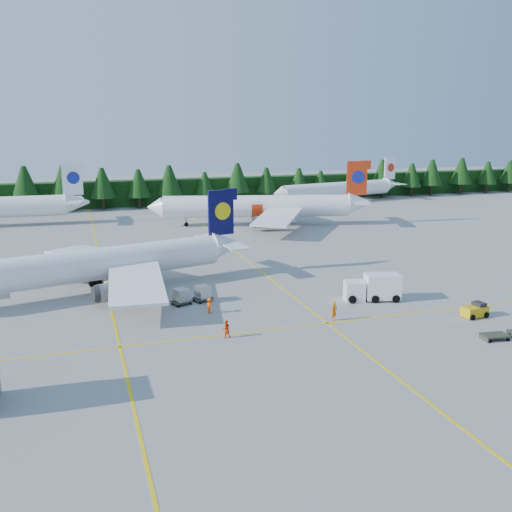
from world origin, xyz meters
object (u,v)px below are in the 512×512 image
object	(u,v)px
airliner_navy	(83,267)
service_truck	(372,287)
airliner_red	(253,207)
baggage_tug	(475,310)

from	to	relation	value
airliner_navy	service_truck	size ratio (longest dim) A/B	5.74
airliner_navy	airliner_red	bearing A→B (deg)	35.20
airliner_navy	service_truck	xyz separation A→B (m)	(30.48, -11.99, -1.84)
airliner_red	service_truck	distance (m)	48.97
baggage_tug	airliner_navy	bearing A→B (deg)	144.75
airliner_navy	baggage_tug	xyz separation A→B (m)	(37.66, -20.19, -2.61)
airliner_navy	service_truck	distance (m)	32.81
airliner_red	baggage_tug	distance (m)	57.46
airliner_navy	baggage_tug	distance (m)	42.81
airliner_red	service_truck	xyz separation A→B (m)	(-1.46, -48.90, -2.20)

